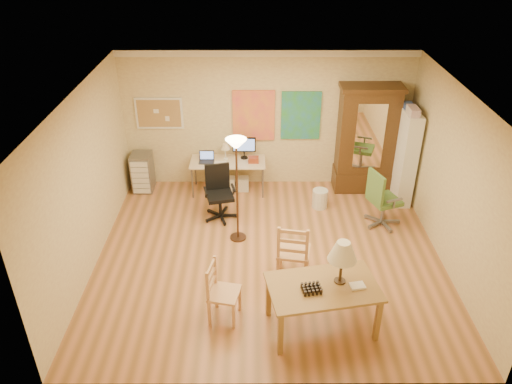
{
  "coord_description": "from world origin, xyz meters",
  "views": [
    {
      "loc": [
        -0.22,
        -6.5,
        4.92
      ],
      "look_at": [
        -0.21,
        0.3,
        1.02
      ],
      "focal_mm": 35.0,
      "sensor_mm": 36.0,
      "label": 1
    }
  ],
  "objects_px": {
    "armoire": "(365,146)",
    "bookshelf": "(405,158)",
    "computer_desk": "(230,172)",
    "office_chair_black": "(220,204)",
    "dining_table": "(330,276)",
    "office_chair_green": "(381,211)"
  },
  "relations": [
    {
      "from": "computer_desk",
      "to": "office_chair_green",
      "type": "bearing_deg",
      "value": -24.5
    },
    {
      "from": "office_chair_green",
      "to": "armoire",
      "type": "height_order",
      "value": "armoire"
    },
    {
      "from": "dining_table",
      "to": "bookshelf",
      "type": "bearing_deg",
      "value": 61.44
    },
    {
      "from": "office_chair_green",
      "to": "bookshelf",
      "type": "height_order",
      "value": "bookshelf"
    },
    {
      "from": "dining_table",
      "to": "office_chair_green",
      "type": "distance_m",
      "value": 2.81
    },
    {
      "from": "armoire",
      "to": "office_chair_black",
      "type": "bearing_deg",
      "value": -158.83
    },
    {
      "from": "computer_desk",
      "to": "office_chair_green",
      "type": "distance_m",
      "value": 2.98
    },
    {
      "from": "armoire",
      "to": "computer_desk",
      "type": "bearing_deg",
      "value": -178.12
    },
    {
      "from": "office_chair_black",
      "to": "armoire",
      "type": "height_order",
      "value": "armoire"
    },
    {
      "from": "computer_desk",
      "to": "armoire",
      "type": "relative_size",
      "value": 0.68
    },
    {
      "from": "armoire",
      "to": "bookshelf",
      "type": "height_order",
      "value": "armoire"
    },
    {
      "from": "dining_table",
      "to": "armoire",
      "type": "bearing_deg",
      "value": 72.87
    },
    {
      "from": "bookshelf",
      "to": "armoire",
      "type": "bearing_deg",
      "value": 146.01
    },
    {
      "from": "office_chair_black",
      "to": "armoire",
      "type": "distance_m",
      "value": 3.03
    },
    {
      "from": "dining_table",
      "to": "armoire",
      "type": "relative_size",
      "value": 0.73
    },
    {
      "from": "dining_table",
      "to": "office_chair_black",
      "type": "distance_m",
      "value": 3.2
    },
    {
      "from": "office_chair_green",
      "to": "armoire",
      "type": "distance_m",
      "value": 1.47
    },
    {
      "from": "office_chair_black",
      "to": "dining_table",
      "type": "bearing_deg",
      "value": -59.61
    },
    {
      "from": "computer_desk",
      "to": "office_chair_black",
      "type": "height_order",
      "value": "computer_desk"
    },
    {
      "from": "dining_table",
      "to": "bookshelf",
      "type": "distance_m",
      "value": 3.8
    },
    {
      "from": "dining_table",
      "to": "computer_desk",
      "type": "distance_m",
      "value": 3.99
    },
    {
      "from": "computer_desk",
      "to": "bookshelf",
      "type": "relative_size",
      "value": 0.81
    }
  ]
}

